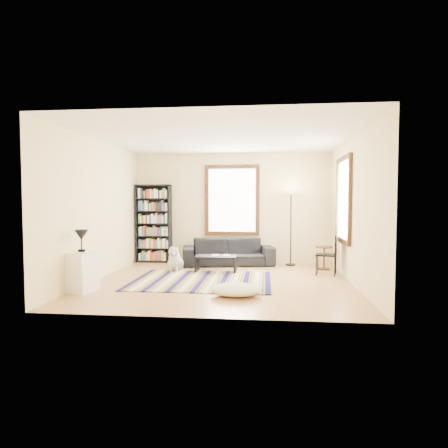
# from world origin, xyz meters

# --- Properties ---
(floor) EXTENTS (5.00, 5.00, 0.10)m
(floor) POSITION_xyz_m (0.00, 0.00, -0.05)
(floor) COLOR #AD884F
(floor) RESTS_ON ground
(ceiling) EXTENTS (5.00, 5.00, 0.10)m
(ceiling) POSITION_xyz_m (0.00, 0.00, 2.85)
(ceiling) COLOR white
(ceiling) RESTS_ON floor
(wall_back) EXTENTS (5.00, 0.10, 2.80)m
(wall_back) POSITION_xyz_m (0.00, 2.55, 1.40)
(wall_back) COLOR beige
(wall_back) RESTS_ON floor
(wall_front) EXTENTS (5.00, 0.10, 2.80)m
(wall_front) POSITION_xyz_m (0.00, -2.55, 1.40)
(wall_front) COLOR beige
(wall_front) RESTS_ON floor
(wall_left) EXTENTS (0.10, 5.00, 2.80)m
(wall_left) POSITION_xyz_m (-2.55, 0.00, 1.40)
(wall_left) COLOR beige
(wall_left) RESTS_ON floor
(wall_right) EXTENTS (0.10, 5.00, 2.80)m
(wall_right) POSITION_xyz_m (2.55, 0.00, 1.40)
(wall_right) COLOR beige
(wall_right) RESTS_ON floor
(window_back) EXTENTS (1.20, 0.06, 1.60)m
(window_back) POSITION_xyz_m (0.00, 2.47, 1.60)
(window_back) COLOR white
(window_back) RESTS_ON wall_back
(window_right) EXTENTS (0.06, 1.20, 1.60)m
(window_right) POSITION_xyz_m (2.47, 0.80, 1.60)
(window_right) COLOR white
(window_right) RESTS_ON wall_right
(rug) EXTENTS (2.73, 2.19, 0.02)m
(rug) POSITION_xyz_m (-0.38, -0.01, 0.01)
(rug) COLOR #140D44
(rug) RESTS_ON floor
(sofa) EXTENTS (1.27, 2.35, 0.65)m
(sofa) POSITION_xyz_m (-0.06, 2.05, 0.33)
(sofa) COLOR black
(sofa) RESTS_ON floor
(bookshelf) EXTENTS (0.90, 0.30, 2.00)m
(bookshelf) POSITION_xyz_m (-2.02, 2.32, 1.00)
(bookshelf) COLOR black
(bookshelf) RESTS_ON floor
(coffee_table) EXTENTS (1.00, 0.73, 0.36)m
(coffee_table) POSITION_xyz_m (-0.23, 1.04, 0.18)
(coffee_table) COLOR black
(coffee_table) RESTS_ON floor
(book_a) EXTENTS (0.24, 0.20, 0.02)m
(book_a) POSITION_xyz_m (-0.33, 1.04, 0.37)
(book_a) COLOR beige
(book_a) RESTS_ON coffee_table
(book_b) EXTENTS (0.17, 0.22, 0.02)m
(book_b) POSITION_xyz_m (-0.08, 1.09, 0.37)
(book_b) COLOR beige
(book_b) RESTS_ON coffee_table
(floor_cushion) EXTENTS (1.01, 0.88, 0.21)m
(floor_cushion) POSITION_xyz_m (0.38, -1.19, 0.11)
(floor_cushion) COLOR silver
(floor_cushion) RESTS_ON floor
(floor_lamp) EXTENTS (0.32, 0.32, 1.86)m
(floor_lamp) POSITION_xyz_m (1.47, 2.15, 0.93)
(floor_lamp) COLOR black
(floor_lamp) RESTS_ON floor
(side_table) EXTENTS (0.47, 0.47, 0.54)m
(side_table) POSITION_xyz_m (2.20, 1.58, 0.27)
(side_table) COLOR #412410
(side_table) RESTS_ON floor
(folding_chair) EXTENTS (0.50, 0.48, 0.86)m
(folding_chair) POSITION_xyz_m (2.15, 0.92, 0.43)
(folding_chair) COLOR black
(folding_chair) RESTS_ON floor
(white_cabinet) EXTENTS (0.47, 0.56, 0.70)m
(white_cabinet) POSITION_xyz_m (-2.30, -1.16, 0.35)
(white_cabinet) COLOR white
(white_cabinet) RESTS_ON floor
(table_lamp) EXTENTS (0.28, 0.28, 0.38)m
(table_lamp) POSITION_xyz_m (-2.30, -1.16, 0.89)
(table_lamp) COLOR black
(table_lamp) RESTS_ON white_cabinet
(dog) EXTENTS (0.40, 0.56, 0.56)m
(dog) POSITION_xyz_m (-1.15, 1.04, 0.28)
(dog) COLOR silver
(dog) RESTS_ON floor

